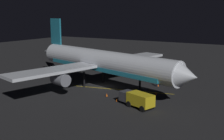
% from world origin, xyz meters
% --- Properties ---
extents(ground_plane, '(180.00, 180.00, 0.20)m').
position_xyz_m(ground_plane, '(0.00, 0.00, -0.10)').
color(ground_plane, black).
extents(apron_guide_stripe, '(4.79, 18.68, 0.01)m').
position_xyz_m(apron_guide_stripe, '(0.02, 4.00, 0.00)').
color(apron_guide_stripe, gold).
rests_on(apron_guide_stripe, ground_plane).
extents(airliner, '(36.32, 39.96, 12.73)m').
position_xyz_m(airliner, '(-0.15, -0.61, 4.77)').
color(airliner, silver).
rests_on(airliner, ground_plane).
extents(baggage_truck, '(3.87, 6.14, 2.20)m').
position_xyz_m(baggage_truck, '(7.06, 10.78, 1.16)').
color(baggage_truck, gold).
rests_on(baggage_truck, ground_plane).
extents(catering_truck, '(5.35, 5.40, 2.16)m').
position_xyz_m(catering_truck, '(-11.57, -2.26, 1.14)').
color(catering_truck, gold).
rests_on(catering_truck, ground_plane).
extents(ground_crew_worker, '(0.40, 0.40, 1.74)m').
position_xyz_m(ground_crew_worker, '(-5.61, 8.71, 0.89)').
color(ground_crew_worker, black).
rests_on(ground_crew_worker, ground_plane).
extents(traffic_cone_near_left, '(0.50, 0.50, 0.55)m').
position_xyz_m(traffic_cone_near_left, '(-0.25, 10.76, 0.25)').
color(traffic_cone_near_left, '#EA590F').
rests_on(traffic_cone_near_left, ground_plane).
extents(traffic_cone_near_right, '(0.50, 0.50, 0.55)m').
position_xyz_m(traffic_cone_near_right, '(6.39, 6.83, 0.25)').
color(traffic_cone_near_right, '#EA590F').
rests_on(traffic_cone_near_right, ground_plane).
extents(traffic_cone_under_wing, '(0.50, 0.50, 0.55)m').
position_xyz_m(traffic_cone_under_wing, '(-5.88, 8.83, 0.25)').
color(traffic_cone_under_wing, '#EA590F').
rests_on(traffic_cone_under_wing, ground_plane).
extents(traffic_cone_far, '(0.50, 0.50, 0.55)m').
position_xyz_m(traffic_cone_far, '(4.97, 4.01, 0.25)').
color(traffic_cone_far, '#EA590F').
rests_on(traffic_cone_far, ground_plane).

